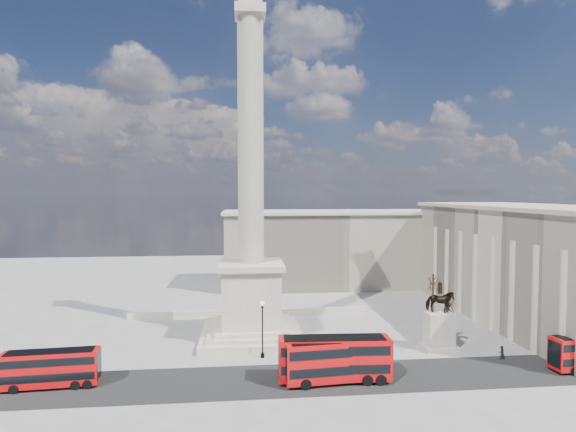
% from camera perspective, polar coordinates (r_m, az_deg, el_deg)
% --- Properties ---
extents(ground, '(180.00, 180.00, 0.00)m').
position_cam_1_polar(ground, '(61.79, -4.58, -16.53)').
color(ground, gray).
rests_on(ground, ground).
extents(asphalt_road, '(120.00, 9.00, 0.01)m').
position_cam_1_polar(asphalt_road, '(52.80, 1.42, -20.01)').
color(asphalt_road, '#272727').
rests_on(asphalt_road, ground).
extents(nelsons_column, '(14.00, 14.00, 49.85)m').
position_cam_1_polar(nelsons_column, '(63.71, -4.71, -3.98)').
color(nelsons_column, beige).
rests_on(nelsons_column, ground).
extents(balustrade_wall, '(40.00, 0.60, 1.10)m').
position_cam_1_polar(balustrade_wall, '(76.91, -4.81, -12.16)').
color(balustrade_wall, '#BEB69E').
rests_on(balustrade_wall, ground).
extents(building_east, '(19.00, 46.00, 18.60)m').
position_cam_1_polar(building_east, '(83.07, 28.18, -5.20)').
color(building_east, '#BEB89C').
rests_on(building_east, ground).
extents(building_northeast, '(51.00, 17.00, 16.60)m').
position_cam_1_polar(building_northeast, '(101.21, 6.39, -4.02)').
color(building_northeast, '#BEB89C').
rests_on(building_northeast, ground).
extents(red_bus_a, '(9.86, 2.92, 3.95)m').
position_cam_1_polar(red_bus_a, '(56.00, -27.86, -16.72)').
color(red_bus_a, red).
rests_on(red_bus_a, ground).
extents(red_bus_b, '(11.86, 3.66, 4.73)m').
position_cam_1_polar(red_bus_b, '(51.46, 6.45, -17.69)').
color(red_bus_b, red).
rests_on(red_bus_b, ground).
extents(red_bus_c, '(12.28, 3.42, 4.93)m').
position_cam_1_polar(red_bus_c, '(51.54, 5.96, -17.53)').
color(red_bus_c, red).
rests_on(red_bus_c, ground).
extents(victorian_lamp, '(0.61, 0.61, 7.14)m').
position_cam_1_polar(victorian_lamp, '(57.64, -3.26, -13.58)').
color(victorian_lamp, black).
rests_on(victorian_lamp, ground).
extents(equestrian_statue, '(4.37, 3.28, 9.01)m').
position_cam_1_polar(equestrian_statue, '(64.07, 18.66, -13.00)').
color(equestrian_statue, '#BEB69E').
rests_on(equestrian_statue, ground).
extents(bare_tree_near, '(1.83, 1.83, 7.99)m').
position_cam_1_polar(bare_tree_near, '(70.73, 27.98, -9.06)').
color(bare_tree_near, '#332319').
rests_on(bare_tree_near, ground).
extents(bare_tree_mid, '(1.82, 1.82, 6.91)m').
position_cam_1_polar(bare_tree_mid, '(66.45, 19.70, -10.40)').
color(bare_tree_mid, '#332319').
rests_on(bare_tree_mid, ground).
extents(bare_tree_far, '(1.89, 1.89, 7.72)m').
position_cam_1_polar(bare_tree_far, '(77.66, 17.94, -7.96)').
color(bare_tree_far, '#332319').
rests_on(bare_tree_far, ground).
extents(pedestrian_walking, '(0.71, 0.63, 1.63)m').
position_cam_1_polar(pedestrian_walking, '(61.44, 10.46, -15.88)').
color(pedestrian_walking, black).
rests_on(pedestrian_walking, ground).
extents(pedestrian_standing, '(0.84, 0.66, 1.70)m').
position_cam_1_polar(pedestrian_standing, '(63.82, 25.46, -15.37)').
color(pedestrian_standing, black).
rests_on(pedestrian_standing, ground).
extents(pedestrian_crossing, '(0.97, 0.87, 1.58)m').
position_cam_1_polar(pedestrian_crossing, '(60.24, 12.14, -16.32)').
color(pedestrian_crossing, black).
rests_on(pedestrian_crossing, ground).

